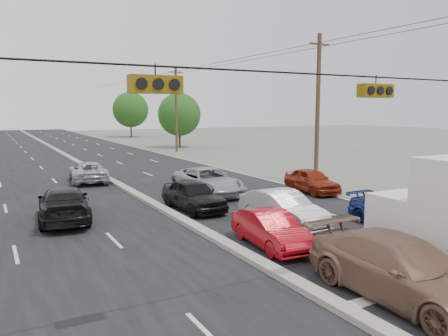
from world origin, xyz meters
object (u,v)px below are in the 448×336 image
Objects in this scene: utility_pole_right_b at (318,108)px; queue_car_e at (312,181)px; queue_car_c at (207,182)px; queue_car_d at (395,213)px; oncoming_far at (88,172)px; queue_car_a at (193,195)px; tree_right_far at (131,110)px; oncoming_near at (64,204)px; utility_pole_right_c at (176,108)px; tan_sedan at (402,270)px; queue_car_b at (282,209)px; red_sedan at (271,230)px; tree_right_mid at (179,114)px.

utility_pole_right_b is 6.06m from queue_car_e.
queue_car_c is 1.29× the size of queue_car_d.
queue_car_a is at bearing 110.73° from oncoming_far.
tree_right_far reaches higher than oncoming_near.
utility_pole_right_c is 1.78× the size of tan_sedan.
oncoming_near is (-14.18, 0.00, 0.05)m from queue_car_e.
utility_pole_right_b is 13.04m from queue_car_b.
utility_pole_right_b is 17.88m from oncoming_near.
tree_right_far is at bearing 82.78° from red_sedan.
oncoming_far is at bearing -128.22° from utility_pole_right_c.
queue_car_c is 9.48m from oncoming_far.
queue_car_e is 14.18m from oncoming_near.
oncoming_near is at bearing -170.01° from utility_pole_right_b.
queue_car_a reaches higher than queue_car_e.
oncoming_near reaches higher than queue_car_d.
utility_pole_right_c is at bearing 65.86° from queue_car_a.
oncoming_far is at bearing 116.59° from queue_car_d.
utility_pole_right_c is at bearing -121.55° from oncoming_far.
tan_sedan is at bearing -123.91° from utility_pole_right_b.
queue_car_b is at bearing -133.00° from queue_car_e.
red_sedan is at bearing -136.51° from utility_pole_right_b.
red_sedan is 0.89× the size of queue_car_a.
oncoming_near reaches higher than queue_car_e.
tan_sedan is 23.41m from oncoming_far.
queue_car_a is 8.24m from queue_car_e.
oncoming_near is (-8.39, -2.44, -0.02)m from queue_car_c.
tan_sedan reaches higher than queue_car_c.
queue_car_b is at bearing 113.98° from oncoming_far.
tree_right_far is at bearing 76.96° from queue_car_b.
tree_right_mid is at bearing 76.79° from red_sedan.
queue_car_b is 8.12m from queue_car_e.
queue_car_d is (6.16, -7.00, -0.13)m from queue_car_a.
queue_car_d is (-4.94, -35.83, -4.48)m from utility_pole_right_c.
queue_car_d is at bearing -114.52° from utility_pole_right_b.
tree_right_mid reaches higher than queue_car_a.
tree_right_mid is 38.54m from oncoming_near.
utility_pole_right_c reaches higher than tree_right_mid.
tree_right_far is (3.50, 55.00, -0.15)m from utility_pole_right_b.
oncoming_near is at bearing 147.55° from queue_car_d.
queue_car_a is at bearing -125.91° from queue_car_c.
tree_right_mid is 42.91m from red_sedan.
queue_car_e is (-2.90, -28.01, -4.39)m from utility_pole_right_c.
tree_right_mid reaches higher than oncoming_near.
oncoming_near is (-8.08, 5.36, 0.01)m from queue_car_b.
queue_car_c is at bearing -108.78° from utility_pole_right_c.
tree_right_far is (1.00, 25.00, 0.62)m from tree_right_mid.
queue_car_c is (1.95, 15.26, -0.03)m from tan_sedan.
tree_right_mid is at bearing -113.81° from oncoming_near.
oncoming_far is at bearing 104.24° from red_sedan.
tan_sedan is (-10.64, -15.83, -4.29)m from utility_pole_right_b.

